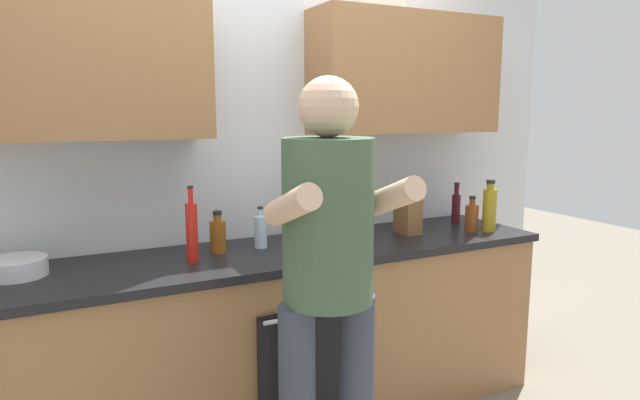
{
  "coord_description": "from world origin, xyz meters",
  "views": [
    {
      "loc": [
        -1.01,
        -2.44,
        1.58
      ],
      "look_at": [
        0.17,
        -0.1,
        1.15
      ],
      "focal_mm": 31.17,
      "sensor_mm": 36.0,
      "label": 1
    }
  ],
  "objects_px": {
    "knife_block": "(408,211)",
    "grocery_bag_crisps": "(332,224)",
    "bottle_oil": "(489,208)",
    "cup_coffee": "(364,235)",
    "bottle_hotsauce": "(192,231)",
    "bottle_vinegar": "(472,217)",
    "cup_tea": "(362,223)",
    "person_standing": "(328,265)",
    "bottle_syrup": "(218,235)",
    "bottle_wine": "(456,206)",
    "mixing_bowl": "(16,267)",
    "bottle_water": "(261,231)"
  },
  "relations": [
    {
      "from": "bottle_vinegar",
      "to": "bottle_hotsauce",
      "type": "bearing_deg",
      "value": 177.17
    },
    {
      "from": "bottle_water",
      "to": "grocery_bag_crisps",
      "type": "relative_size",
      "value": 0.9
    },
    {
      "from": "bottle_wine",
      "to": "bottle_syrup",
      "type": "xyz_separation_m",
      "value": [
        -1.49,
        -0.04,
        -0.02
      ]
    },
    {
      "from": "bottle_hotsauce",
      "to": "cup_coffee",
      "type": "height_order",
      "value": "bottle_hotsauce"
    },
    {
      "from": "bottle_syrup",
      "to": "grocery_bag_crisps",
      "type": "relative_size",
      "value": 0.89
    },
    {
      "from": "person_standing",
      "to": "mixing_bowl",
      "type": "relative_size",
      "value": 7.05
    },
    {
      "from": "bottle_hotsauce",
      "to": "bottle_wine",
      "type": "bearing_deg",
      "value": 5.05
    },
    {
      "from": "cup_tea",
      "to": "knife_block",
      "type": "xyz_separation_m",
      "value": [
        0.2,
        -0.16,
        0.08
      ]
    },
    {
      "from": "grocery_bag_crisps",
      "to": "mixing_bowl",
      "type": "bearing_deg",
      "value": -179.65
    },
    {
      "from": "person_standing",
      "to": "bottle_wine",
      "type": "distance_m",
      "value": 1.52
    },
    {
      "from": "person_standing",
      "to": "bottle_hotsauce",
      "type": "height_order",
      "value": "person_standing"
    },
    {
      "from": "bottle_water",
      "to": "grocery_bag_crisps",
      "type": "height_order",
      "value": "bottle_water"
    },
    {
      "from": "bottle_wine",
      "to": "bottle_water",
      "type": "distance_m",
      "value": 1.27
    },
    {
      "from": "bottle_syrup",
      "to": "bottle_oil",
      "type": "bearing_deg",
      "value": -8.71
    },
    {
      "from": "cup_coffee",
      "to": "bottle_syrup",
      "type": "bearing_deg",
      "value": 164.43
    },
    {
      "from": "bottle_wine",
      "to": "grocery_bag_crisps",
      "type": "xyz_separation_m",
      "value": [
        -0.87,
        -0.03,
        -0.02
      ]
    },
    {
      "from": "cup_coffee",
      "to": "mixing_bowl",
      "type": "height_order",
      "value": "cup_coffee"
    },
    {
      "from": "cup_coffee",
      "to": "mixing_bowl",
      "type": "relative_size",
      "value": 0.42
    },
    {
      "from": "person_standing",
      "to": "bottle_vinegar",
      "type": "height_order",
      "value": "person_standing"
    },
    {
      "from": "cup_tea",
      "to": "cup_coffee",
      "type": "bearing_deg",
      "value": -118.98
    },
    {
      "from": "bottle_syrup",
      "to": "cup_tea",
      "type": "xyz_separation_m",
      "value": [
        0.86,
        0.09,
        -0.04
      ]
    },
    {
      "from": "cup_tea",
      "to": "knife_block",
      "type": "bearing_deg",
      "value": -38.73
    },
    {
      "from": "bottle_syrup",
      "to": "mixing_bowl",
      "type": "distance_m",
      "value": 0.85
    },
    {
      "from": "person_standing",
      "to": "grocery_bag_crisps",
      "type": "bearing_deg",
      "value": 61.04
    },
    {
      "from": "person_standing",
      "to": "bottle_oil",
      "type": "xyz_separation_m",
      "value": [
        1.3,
        0.53,
        0.03
      ]
    },
    {
      "from": "bottle_vinegar",
      "to": "bottle_syrup",
      "type": "xyz_separation_m",
      "value": [
        -1.41,
        0.18,
        0.0
      ]
    },
    {
      "from": "bottle_vinegar",
      "to": "mixing_bowl",
      "type": "distance_m",
      "value": 2.28
    },
    {
      "from": "bottle_hotsauce",
      "to": "knife_block",
      "type": "xyz_separation_m",
      "value": [
        1.21,
        0.04,
        -0.02
      ]
    },
    {
      "from": "person_standing",
      "to": "knife_block",
      "type": "distance_m",
      "value": 1.11
    },
    {
      "from": "bottle_vinegar",
      "to": "cup_tea",
      "type": "height_order",
      "value": "bottle_vinegar"
    },
    {
      "from": "bottle_vinegar",
      "to": "mixing_bowl",
      "type": "relative_size",
      "value": 0.83
    },
    {
      "from": "bottle_water",
      "to": "grocery_bag_crisps",
      "type": "distance_m",
      "value": 0.41
    },
    {
      "from": "bottle_oil",
      "to": "knife_block",
      "type": "relative_size",
      "value": 0.96
    },
    {
      "from": "bottle_hotsauce",
      "to": "person_standing",
      "type": "bearing_deg",
      "value": -61.94
    },
    {
      "from": "bottle_syrup",
      "to": "grocery_bag_crisps",
      "type": "xyz_separation_m",
      "value": [
        0.62,
        0.01,
        -0.0
      ]
    },
    {
      "from": "grocery_bag_crisps",
      "to": "knife_block",
      "type": "bearing_deg",
      "value": -9.65
    },
    {
      "from": "bottle_hotsauce",
      "to": "cup_tea",
      "type": "height_order",
      "value": "bottle_hotsauce"
    },
    {
      "from": "bottle_vinegar",
      "to": "bottle_water",
      "type": "bearing_deg",
      "value": 171.44
    },
    {
      "from": "knife_block",
      "to": "grocery_bag_crisps",
      "type": "relative_size",
      "value": 1.34
    },
    {
      "from": "bottle_wine",
      "to": "bottle_syrup",
      "type": "distance_m",
      "value": 1.49
    },
    {
      "from": "bottle_syrup",
      "to": "knife_block",
      "type": "distance_m",
      "value": 1.06
    },
    {
      "from": "bottle_vinegar",
      "to": "cup_coffee",
      "type": "bearing_deg",
      "value": -179.06
    },
    {
      "from": "cup_tea",
      "to": "bottle_oil",
      "type": "bearing_deg",
      "value": -26.81
    },
    {
      "from": "person_standing",
      "to": "knife_block",
      "type": "bearing_deg",
      "value": 38.88
    },
    {
      "from": "cup_coffee",
      "to": "grocery_bag_crisps",
      "type": "relative_size",
      "value": 0.45
    },
    {
      "from": "bottle_oil",
      "to": "grocery_bag_crisps",
      "type": "relative_size",
      "value": 1.28
    },
    {
      "from": "bottle_oil",
      "to": "cup_tea",
      "type": "relative_size",
      "value": 3.02
    },
    {
      "from": "bottle_hotsauce",
      "to": "knife_block",
      "type": "height_order",
      "value": "bottle_hotsauce"
    },
    {
      "from": "bottle_syrup",
      "to": "grocery_bag_crisps",
      "type": "bearing_deg",
      "value": 0.71
    },
    {
      "from": "bottle_wine",
      "to": "knife_block",
      "type": "distance_m",
      "value": 0.44
    }
  ]
}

